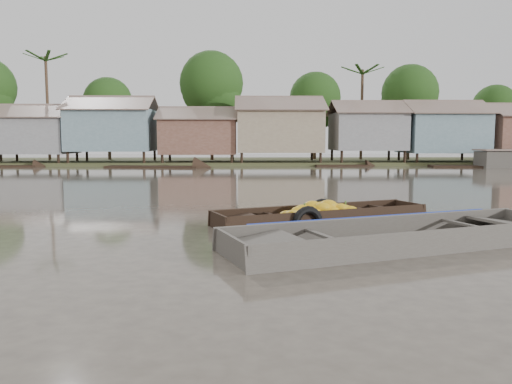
{
  "coord_description": "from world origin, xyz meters",
  "views": [
    {
      "loc": [
        -0.45,
        -10.02,
        1.98
      ],
      "look_at": [
        -0.13,
        1.16,
        0.8
      ],
      "focal_mm": 35.0,
      "sensor_mm": 36.0,
      "label": 1
    }
  ],
  "objects": [
    {
      "name": "ground",
      "position": [
        0.0,
        0.0,
        0.0
      ],
      "size": [
        120.0,
        120.0,
        0.0
      ],
      "primitive_type": "plane",
      "color": "#473E36",
      "rests_on": "ground"
    },
    {
      "name": "distant_boats",
      "position": [
        12.83,
        24.57,
        0.23
      ],
      "size": [
        45.25,
        14.0,
        1.38
      ],
      "color": "black",
      "rests_on": "ground"
    },
    {
      "name": "banana_boat",
      "position": [
        1.4,
        1.71,
        0.14
      ],
      "size": [
        5.44,
        3.18,
        0.77
      ],
      "rotation": [
        0.0,
        0.0,
        0.38
      ],
      "color": "black",
      "rests_on": "ground"
    },
    {
      "name": "viewer_boat",
      "position": [
        2.59,
        -0.88,
        0.05
      ],
      "size": [
        7.15,
        4.05,
        0.56
      ],
      "rotation": [
        0.0,
        0.0,
        0.34
      ],
      "color": "#48423D",
      "rests_on": "ground"
    },
    {
      "name": "riverbank",
      "position": [
        3.03,
        31.86,
        3.07
      ],
      "size": [
        120.0,
        12.47,
        10.22
      ],
      "color": "#384723",
      "rests_on": "ground"
    }
  ]
}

